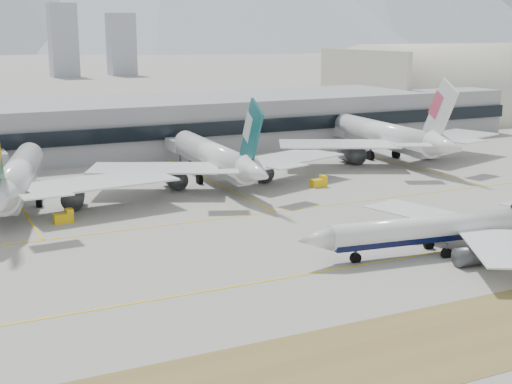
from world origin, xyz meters
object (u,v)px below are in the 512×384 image
widebody_cathay (216,159)px  hangar (452,118)px  widebody_eva (16,179)px  terminal (83,128)px  widebody_china_air (386,137)px  taxiing_airliner (443,229)px

widebody_cathay → hangar: size_ratio=0.69×
widebody_eva → terminal: bearing=-9.5°
widebody_cathay → hangar: hangar is taller
widebody_eva → widebody_china_air: bearing=-67.8°
widebody_china_air → terminal: widebody_china_air is taller
widebody_eva → widebody_china_air: 100.84m
terminal → taxiing_airliner: bearing=-75.6°
widebody_eva → widebody_cathay: (45.42, 5.07, -0.18)m
widebody_eva → widebody_china_air: (99.93, 13.50, 0.37)m
terminal → widebody_eva: bearing=-114.0°
widebody_china_air → hangar: bearing=-46.4°
widebody_china_air → terminal: 86.73m
widebody_eva → terminal: (26.72, 59.99, 1.39)m
taxiing_airliner → widebody_china_air: bearing=-112.7°
hangar → widebody_china_air: bearing=-140.7°
taxiing_airliner → hangar: bearing=-124.2°
widebody_china_air → terminal: bearing=61.9°
taxiing_airliner → widebody_china_air: 85.01m
taxiing_airliner → widebody_cathay: size_ratio=0.79×
widebody_china_air → hangar: (81.35, 66.65, -6.35)m
taxiing_airliner → hangar: size_ratio=0.55×
taxiing_airliner → terminal: (-30.92, 120.18, 3.48)m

